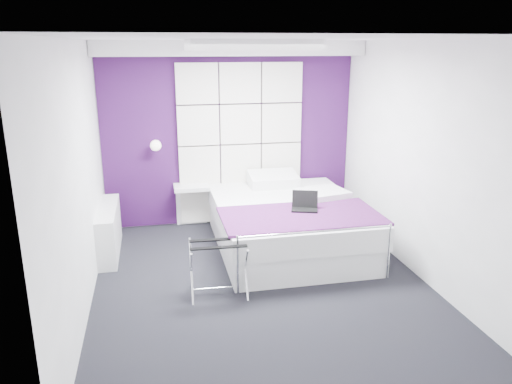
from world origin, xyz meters
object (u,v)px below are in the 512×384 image
at_px(bed, 287,223).
at_px(laptop, 304,205).
at_px(radiator, 109,230).
at_px(luggage_rack, 218,268).
at_px(wall_lamp, 156,145).
at_px(nightstand, 191,187).

relative_size(bed, laptop, 7.30).
distance_m(radiator, luggage_rack, 1.82).
relative_size(bed, luggage_rack, 3.86).
bearing_deg(bed, wall_lamp, 147.11).
distance_m(wall_lamp, radiator, 1.35).
distance_m(bed, nightstand, 1.54).
relative_size(bed, nightstand, 4.57).
relative_size(nightstand, luggage_rack, 0.85).
relative_size(wall_lamp, bed, 0.07).
bearing_deg(laptop, radiator, -177.92).
xyz_separation_m(bed, luggage_rack, (-1.05, -1.09, -0.05)).
relative_size(radiator, laptop, 3.88).
relative_size(radiator, bed, 0.53).
distance_m(nightstand, luggage_rack, 2.11).
distance_m(bed, luggage_rack, 1.51).
height_order(wall_lamp, luggage_rack, wall_lamp).
height_order(wall_lamp, bed, wall_lamp).
bearing_deg(luggage_rack, wall_lamp, 107.39).
height_order(nightstand, laptop, laptop).
height_order(wall_lamp, laptop, wall_lamp).
xyz_separation_m(radiator, nightstand, (1.10, 0.72, 0.30)).
bearing_deg(radiator, wall_lamp, 49.90).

